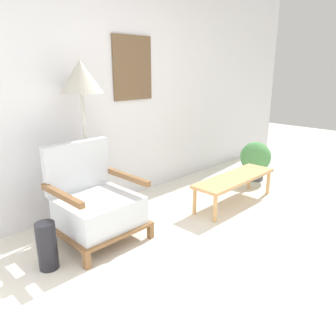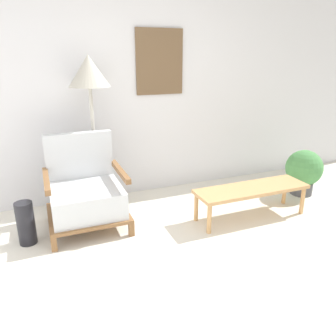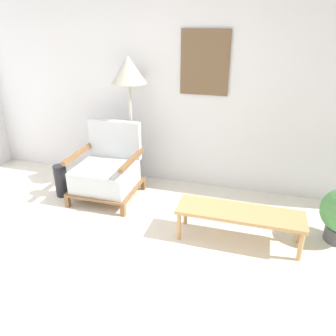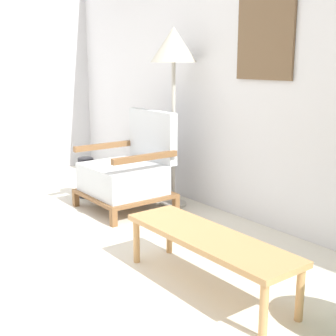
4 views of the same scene
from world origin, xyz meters
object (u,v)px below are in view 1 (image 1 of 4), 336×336
object	(u,v)px
potted_plant	(255,159)
armchair	(96,204)
floor_lamp	(81,83)
vase	(47,246)
coffee_table	(235,180)

from	to	relation	value
potted_plant	armchair	bearing A→B (deg)	176.11
armchair	floor_lamp	distance (m)	1.15
floor_lamp	potted_plant	xyz separation A→B (m)	(2.39, -0.56, -1.11)
floor_lamp	vase	bearing A→B (deg)	-144.28
armchair	potted_plant	world-z (taller)	armchair
armchair	potted_plant	xyz separation A→B (m)	(2.57, -0.17, -0.03)
potted_plant	coffee_table	bearing A→B (deg)	-163.46
floor_lamp	coffee_table	xyz separation A→B (m)	(1.44, -0.85, -1.12)
armchair	coffee_table	xyz separation A→B (m)	(1.61, -0.46, -0.05)
vase	potted_plant	xyz separation A→B (m)	(3.13, -0.03, 0.11)
floor_lamp	armchair	bearing A→B (deg)	-114.46
armchair	potted_plant	size ratio (longest dim) A/B	1.61
vase	potted_plant	world-z (taller)	potted_plant
coffee_table	potted_plant	xyz separation A→B (m)	(0.95, 0.28, 0.01)
floor_lamp	coffee_table	world-z (taller)	floor_lamp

